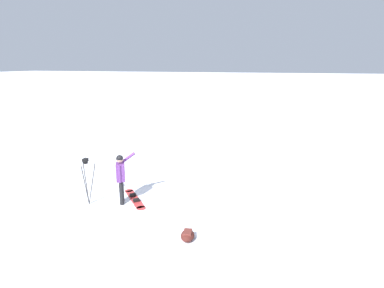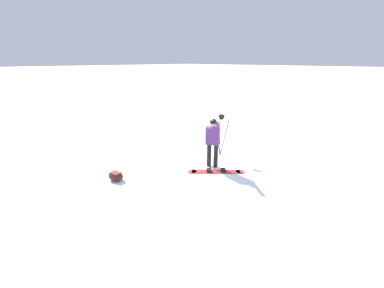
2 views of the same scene
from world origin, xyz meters
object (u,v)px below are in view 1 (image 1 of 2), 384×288
Objects in this scene: snowboard at (135,198)px; camera_tripod at (87,172)px; snowboarder at (121,174)px; gear_bag_large at (188,235)px.

snowboard is 1.76m from camera_tripod.
snowboarder reaches higher than gear_bag_large.
snowboard is at bearing -123.38° from snowboarder.
snowboard is at bearing -35.60° from gear_bag_large.
gear_bag_large is at bearing 152.61° from snowboarder.
gear_bag_large reaches higher than snowboard.
snowboard is 0.89× the size of camera_tripod.
snowboarder is at bearing -156.39° from camera_tripod.
camera_tripod is at bearing 23.61° from snowboarder.
gear_bag_large is at bearing 165.00° from camera_tripod.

